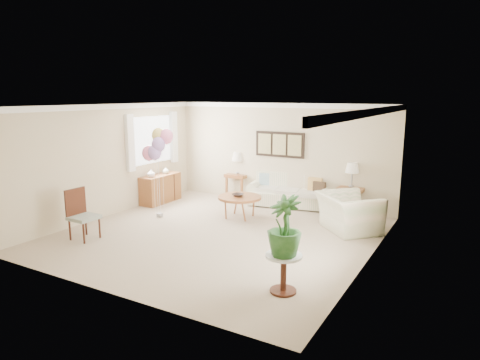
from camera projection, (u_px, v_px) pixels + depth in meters
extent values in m
plane|color=tan|center=(218.00, 234.00, 8.75)|extent=(6.00, 6.00, 0.00)
cube|color=#C0B397|center=(280.00, 154.00, 11.05)|extent=(6.00, 0.04, 2.60)
cube|color=#C0B397|center=(101.00, 205.00, 5.94)|extent=(6.00, 0.04, 2.60)
cube|color=#C0B397|center=(109.00, 161.00, 9.95)|extent=(0.04, 6.00, 2.60)
cube|color=#C0B397|center=(371.00, 188.00, 7.04)|extent=(0.04, 6.00, 2.60)
cube|color=white|center=(217.00, 106.00, 8.24)|extent=(6.00, 6.00, 0.02)
cube|color=white|center=(280.00, 105.00, 10.78)|extent=(6.00, 0.06, 0.12)
cube|color=white|center=(107.00, 107.00, 9.69)|extent=(0.06, 6.00, 0.12)
cube|color=white|center=(374.00, 112.00, 6.81)|extent=(0.06, 6.00, 0.12)
cube|color=white|center=(152.00, 140.00, 11.15)|extent=(0.04, 1.40, 1.20)
cube|color=white|center=(130.00, 143.00, 10.40)|extent=(0.10, 0.22, 1.40)
cube|color=white|center=(174.00, 137.00, 11.85)|extent=(0.10, 0.22, 1.40)
cube|color=black|center=(280.00, 144.00, 10.97)|extent=(1.35, 0.04, 0.65)
cube|color=#8C8C59|center=(265.00, 144.00, 11.16)|extent=(0.36, 0.02, 0.52)
cube|color=#8C8C59|center=(279.00, 145.00, 10.95)|extent=(0.36, 0.02, 0.52)
cube|color=#8C8C59|center=(295.00, 146.00, 10.75)|extent=(0.36, 0.02, 0.52)
cube|color=#F3E3C7|center=(289.00, 198.00, 10.94)|extent=(2.14, 1.19, 0.33)
cube|color=#F3E3C7|center=(294.00, 182.00, 11.13)|extent=(2.02, 0.58, 0.50)
cylinder|color=#F3E3C7|center=(256.00, 186.00, 11.37)|extent=(0.44, 0.87, 0.29)
cylinder|color=#F3E3C7|center=(326.00, 194.00, 10.44)|extent=(0.44, 0.87, 0.29)
cube|color=#EDE3CA|center=(268.00, 188.00, 11.15)|extent=(0.66, 0.75, 0.11)
cube|color=#EDE3CA|center=(288.00, 191.00, 10.87)|extent=(0.66, 0.75, 0.11)
cube|color=#EDE3CA|center=(310.00, 193.00, 10.59)|extent=(0.66, 0.75, 0.11)
cube|color=#99C0D0|center=(266.00, 179.00, 11.31)|extent=(0.35, 0.11, 0.35)
cube|color=tan|center=(315.00, 185.00, 10.65)|extent=(0.35, 0.11, 0.35)
cube|color=#3C2B1C|center=(319.00, 188.00, 10.54)|extent=(0.31, 0.09, 0.31)
cube|color=#F3E3C7|center=(289.00, 205.00, 10.98)|extent=(1.84, 0.73, 0.04)
cube|color=brown|center=(238.00, 175.00, 11.83)|extent=(0.60, 0.55, 0.09)
cube|color=brown|center=(227.00, 187.00, 11.83)|extent=(0.05, 0.05, 0.57)
cube|color=brown|center=(242.00, 189.00, 11.59)|extent=(0.05, 0.05, 0.57)
cube|color=brown|center=(235.00, 185.00, 12.20)|extent=(0.05, 0.05, 0.57)
cube|color=brown|center=(249.00, 186.00, 11.97)|extent=(0.05, 0.05, 0.57)
cube|color=brown|center=(351.00, 189.00, 10.17)|extent=(0.59, 0.54, 0.09)
cube|color=brown|center=(338.00, 203.00, 10.16)|extent=(0.05, 0.05, 0.56)
cube|color=brown|center=(358.00, 205.00, 9.93)|extent=(0.05, 0.05, 0.56)
cube|color=brown|center=(343.00, 199.00, 10.53)|extent=(0.05, 0.05, 0.56)
cube|color=brown|center=(363.00, 201.00, 10.30)|extent=(0.05, 0.05, 0.56)
cylinder|color=gray|center=(238.00, 173.00, 11.82)|extent=(0.14, 0.14, 0.06)
cylinder|color=gray|center=(238.00, 166.00, 11.78)|extent=(0.04, 0.04, 0.30)
cone|color=silver|center=(238.00, 156.00, 11.73)|extent=(0.34, 0.34, 0.24)
cylinder|color=gray|center=(351.00, 186.00, 10.15)|extent=(0.14, 0.14, 0.06)
cylinder|color=gray|center=(352.00, 179.00, 10.12)|extent=(0.04, 0.04, 0.29)
cone|color=silver|center=(352.00, 168.00, 10.06)|extent=(0.33, 0.33, 0.24)
cylinder|color=#935732|center=(240.00, 197.00, 9.85)|extent=(1.01, 1.01, 0.06)
cylinder|color=#935732|center=(254.00, 207.00, 9.99)|extent=(0.04, 0.04, 0.45)
cylinder|color=#935732|center=(236.00, 205.00, 10.22)|extent=(0.04, 0.04, 0.45)
cylinder|color=#935732|center=(226.00, 209.00, 9.82)|extent=(0.04, 0.04, 0.45)
cylinder|color=#935732|center=(244.00, 212.00, 9.59)|extent=(0.04, 0.04, 0.45)
imported|color=#2D211D|center=(238.00, 195.00, 9.83)|extent=(0.30, 0.30, 0.06)
imported|color=#F3E3C7|center=(349.00, 213.00, 8.92)|extent=(1.59, 1.59, 0.78)
cylinder|color=silver|center=(284.00, 256.00, 6.10)|extent=(0.53, 0.53, 0.04)
cylinder|color=#3E1B0F|center=(283.00, 274.00, 6.15)|extent=(0.09, 0.09, 0.53)
cylinder|color=#3E1B0F|center=(283.00, 292.00, 6.20)|extent=(0.39, 0.39, 0.01)
imported|color=#174718|center=(284.00, 226.00, 5.97)|extent=(0.64, 0.64, 0.87)
cube|color=gray|center=(84.00, 218.00, 8.39)|extent=(0.50, 0.50, 0.07)
cylinder|color=#3E1B0F|center=(70.00, 230.00, 8.36)|extent=(0.04, 0.04, 0.41)
cylinder|color=#3E1B0F|center=(84.00, 233.00, 8.17)|extent=(0.04, 0.04, 0.41)
cylinder|color=#3E1B0F|center=(86.00, 225.00, 8.70)|extent=(0.04, 0.04, 0.41)
cylinder|color=#3E1B0F|center=(100.00, 228.00, 8.51)|extent=(0.04, 0.04, 0.41)
cube|color=#3E1B0F|center=(75.00, 202.00, 8.44)|extent=(0.05, 0.47, 0.54)
cube|color=brown|center=(160.00, 189.00, 11.29)|extent=(0.45, 1.20, 0.74)
cube|color=#3E1B0F|center=(153.00, 191.00, 11.04)|extent=(0.46, 0.02, 0.70)
cube|color=#3E1B0F|center=(168.00, 186.00, 11.55)|extent=(0.46, 0.02, 0.70)
imported|color=silver|center=(151.00, 173.00, 10.88)|extent=(0.24, 0.24, 0.21)
imported|color=beige|center=(166.00, 170.00, 11.38)|extent=(0.18, 0.18, 0.18)
cube|color=gray|center=(160.00, 215.00, 10.00)|extent=(0.11, 0.11, 0.09)
ellipsoid|color=pink|center=(149.00, 153.00, 9.68)|extent=(0.31, 0.31, 0.35)
cylinder|color=silver|center=(154.00, 187.00, 9.85)|extent=(0.01, 0.01, 1.24)
ellipsoid|color=#A87FD4|center=(158.00, 145.00, 9.57)|extent=(0.31, 0.31, 0.35)
cylinder|color=silver|center=(159.00, 183.00, 9.80)|extent=(0.01, 0.01, 1.44)
ellipsoid|color=#D7C160|center=(158.00, 135.00, 9.69)|extent=(0.31, 0.31, 0.35)
cylinder|color=silver|center=(159.00, 179.00, 9.86)|extent=(0.01, 0.01, 1.64)
ellipsoid|color=pink|center=(166.00, 136.00, 9.66)|extent=(0.31, 0.31, 0.35)
cylinder|color=silver|center=(163.00, 179.00, 9.84)|extent=(0.01, 0.01, 1.62)
ellipsoid|color=#A87FD4|center=(155.00, 152.00, 9.60)|extent=(0.31, 0.31, 0.35)
cylinder|color=silver|center=(157.00, 187.00, 9.81)|extent=(0.01, 0.01, 1.27)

